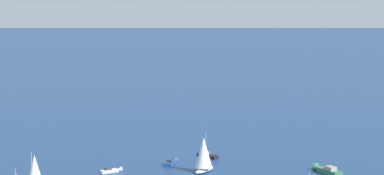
{
  "coord_description": "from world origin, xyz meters",
  "views": [
    {
      "loc": [
        1.84,
        167.28,
        46.39
      ],
      "look_at": [
        0.0,
        0.0,
        25.53
      ],
      "focal_mm": 71.49,
      "sensor_mm": 36.0,
      "label": 1
    }
  ],
  "objects_px": {
    "motorboat_far_port": "(326,170)",
    "sailboat_offshore": "(204,154)",
    "motorboat_outer_ring_d": "(209,156)",
    "motorboat_inshore": "(172,162)",
    "sailboat_trailing": "(35,170)",
    "motorboat_outer_ring_e": "(112,170)"
  },
  "relations": [
    {
      "from": "motorboat_outer_ring_d",
      "to": "motorboat_outer_ring_e",
      "type": "bearing_deg",
      "value": 33.81
    },
    {
      "from": "sailboat_offshore",
      "to": "sailboat_trailing",
      "type": "distance_m",
      "value": 43.26
    },
    {
      "from": "motorboat_inshore",
      "to": "motorboat_far_port",
      "type": "bearing_deg",
      "value": 164.47
    },
    {
      "from": "motorboat_inshore",
      "to": "motorboat_outer_ring_d",
      "type": "xyz_separation_m",
      "value": [
        -10.33,
        -7.93,
        0.01
      ]
    },
    {
      "from": "motorboat_far_port",
      "to": "sailboat_offshore",
      "type": "distance_m",
      "value": 31.85
    },
    {
      "from": "motorboat_far_port",
      "to": "motorboat_outer_ring_d",
      "type": "xyz_separation_m",
      "value": [
        29.75,
        -19.07,
        -0.2
      ]
    },
    {
      "from": "motorboat_far_port",
      "to": "motorboat_inshore",
      "type": "distance_m",
      "value": 41.6
    },
    {
      "from": "sailboat_trailing",
      "to": "motorboat_far_port",
      "type": "bearing_deg",
      "value": -170.87
    },
    {
      "from": "sailboat_offshore",
      "to": "sailboat_trailing",
      "type": "relative_size",
      "value": 1.23
    },
    {
      "from": "motorboat_inshore",
      "to": "sailboat_offshore",
      "type": "relative_size",
      "value": 0.68
    },
    {
      "from": "motorboat_far_port",
      "to": "motorboat_inshore",
      "type": "relative_size",
      "value": 1.36
    },
    {
      "from": "sailboat_offshore",
      "to": "sailboat_trailing",
      "type": "bearing_deg",
      "value": 17.51
    },
    {
      "from": "sailboat_offshore",
      "to": "motorboat_outer_ring_e",
      "type": "bearing_deg",
      "value": -1.41
    },
    {
      "from": "motorboat_far_port",
      "to": "motorboat_outer_ring_d",
      "type": "distance_m",
      "value": 35.33
    },
    {
      "from": "motorboat_far_port",
      "to": "motorboat_outer_ring_e",
      "type": "xyz_separation_m",
      "value": [
        55.38,
        -1.9,
        -0.29
      ]
    },
    {
      "from": "motorboat_far_port",
      "to": "motorboat_outer_ring_d",
      "type": "relative_size",
      "value": 1.49
    },
    {
      "from": "motorboat_far_port",
      "to": "sailboat_offshore",
      "type": "relative_size",
      "value": 0.93
    },
    {
      "from": "motorboat_outer_ring_d",
      "to": "motorboat_far_port",
      "type": "bearing_deg",
      "value": 147.34
    },
    {
      "from": "motorboat_inshore",
      "to": "motorboat_outer_ring_e",
      "type": "relative_size",
      "value": 1.22
    },
    {
      "from": "sailboat_offshore",
      "to": "motorboat_outer_ring_d",
      "type": "height_order",
      "value": "sailboat_offshore"
    },
    {
      "from": "sailboat_offshore",
      "to": "motorboat_outer_ring_d",
      "type": "distance_m",
      "value": 18.33
    },
    {
      "from": "motorboat_far_port",
      "to": "sailboat_offshore",
      "type": "bearing_deg",
      "value": -2.38
    }
  ]
}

